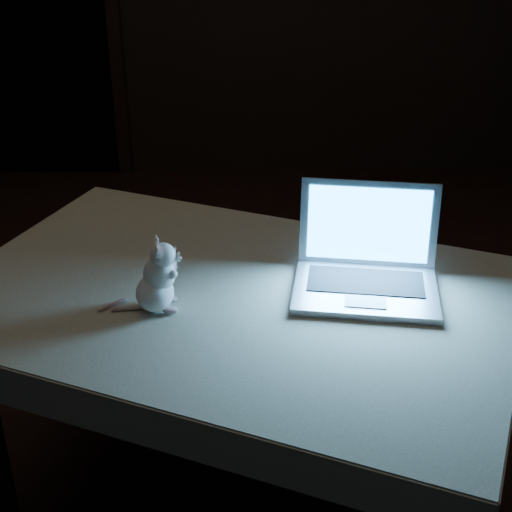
{
  "coord_description": "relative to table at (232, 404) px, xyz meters",
  "views": [
    {
      "loc": [
        0.16,
        -2.1,
        1.76
      ],
      "look_at": [
        0.19,
        -0.3,
        0.82
      ],
      "focal_mm": 52.0,
      "sensor_mm": 36.0,
      "label": 1
    }
  ],
  "objects": [
    {
      "name": "doorway",
      "position": [
        -1.22,
        2.88,
        0.69
      ],
      "size": [
        1.06,
        0.36,
        2.13
      ],
      "primitive_type": null,
      "color": "black",
      "rests_on": "back_wall"
    },
    {
      "name": "tablecloth",
      "position": [
        0.01,
        -0.02,
        0.33
      ],
      "size": [
        1.65,
        1.25,
        0.11
      ],
      "primitive_type": null,
      "rotation": [
        0.0,
        0.0,
        -0.17
      ],
      "color": "beige",
      "rests_on": "table"
    },
    {
      "name": "laptop",
      "position": [
        0.36,
        -0.02,
        0.51
      ],
      "size": [
        0.43,
        0.39,
        0.26
      ],
      "primitive_type": null,
      "rotation": [
        0.0,
        0.0,
        -0.15
      ],
      "color": "#ADAEB2",
      "rests_on": "tablecloth"
    },
    {
      "name": "table",
      "position": [
        0.0,
        0.0,
        0.0
      ],
      "size": [
        1.63,
        1.37,
        0.74
      ],
      "primitive_type": null,
      "rotation": [
        0.0,
        0.0,
        -0.4
      ],
      "color": "black",
      "rests_on": "floor"
    },
    {
      "name": "plush_mouse",
      "position": [
        -0.19,
        -0.08,
        0.48
      ],
      "size": [
        0.16,
        0.16,
        0.2
      ],
      "primitive_type": null,
      "rotation": [
        0.0,
        0.0,
        -0.13
      ],
      "color": "white",
      "rests_on": "tablecloth"
    },
    {
      "name": "floor",
      "position": [
        -0.12,
        0.38,
        -0.37
      ],
      "size": [
        5.0,
        5.0,
        0.0
      ],
      "primitive_type": "plane",
      "color": "black",
      "rests_on": "ground"
    }
  ]
}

